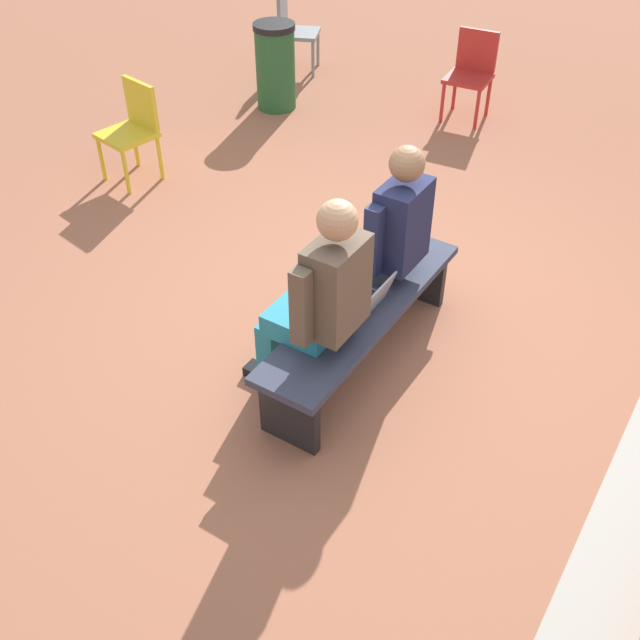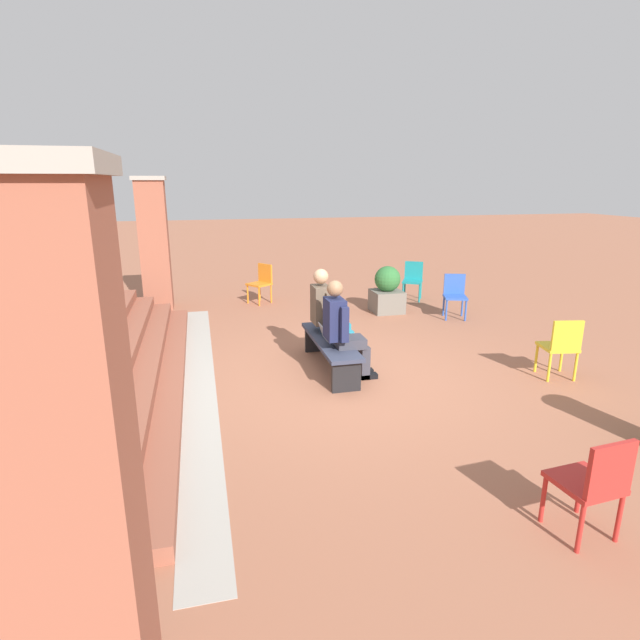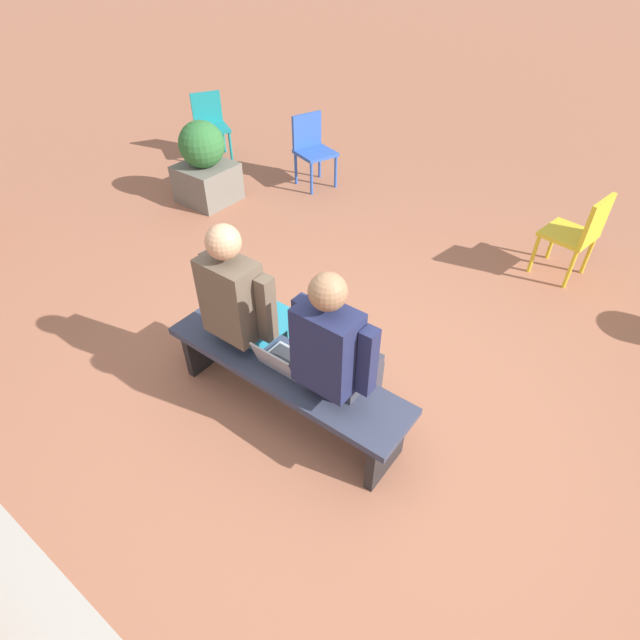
% 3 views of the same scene
% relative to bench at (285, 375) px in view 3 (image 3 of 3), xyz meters
% --- Properties ---
extents(ground_plane, '(60.00, 60.00, 0.00)m').
position_rel_bench_xyz_m(ground_plane, '(-0.35, -0.07, -0.35)').
color(ground_plane, '#9E6047').
extents(concrete_strip, '(7.53, 0.40, 0.01)m').
position_rel_bench_xyz_m(concrete_strip, '(-0.00, 1.80, -0.35)').
color(concrete_strip, '#A8A399').
rests_on(concrete_strip, ground).
extents(bench, '(1.80, 0.44, 0.45)m').
position_rel_bench_xyz_m(bench, '(0.00, 0.00, 0.00)').
color(bench, '#33384C').
rests_on(bench, ground).
extents(person_student, '(0.55, 0.69, 1.35)m').
position_rel_bench_xyz_m(person_student, '(-0.37, -0.07, 0.37)').
color(person_student, '#383842').
rests_on(person_student, ground).
extents(person_adult, '(0.56, 0.71, 1.37)m').
position_rel_bench_xyz_m(person_adult, '(0.38, -0.07, 0.38)').
color(person_adult, teal).
rests_on(person_adult, ground).
extents(laptop, '(0.32, 0.29, 0.21)m').
position_rel_bench_xyz_m(laptop, '(0.00, 0.01, 0.15)').
color(laptop, '#9EA0A5').
rests_on(laptop, bench).
extents(plastic_chair_mid_courtyard, '(0.49, 0.49, 0.84)m').
position_rel_bench_xyz_m(plastic_chair_mid_courtyard, '(-1.06, -2.90, 0.13)').
color(plastic_chair_mid_courtyard, gold).
rests_on(plastic_chair_mid_courtyard, ground).
extents(plastic_chair_foreground, '(0.53, 0.53, 0.84)m').
position_rel_bench_xyz_m(plastic_chair_foreground, '(2.14, -3.06, 0.13)').
color(plastic_chair_foreground, '#2D56B7').
rests_on(plastic_chair_foreground, ground).
extents(plastic_chair_near_bench_right, '(0.57, 0.57, 0.84)m').
position_rel_bench_xyz_m(plastic_chair_near_bench_right, '(3.78, -2.91, 0.13)').
color(plastic_chair_near_bench_right, teal).
rests_on(plastic_chair_near_bench_right, ground).
extents(planter, '(0.60, 0.60, 0.94)m').
position_rel_bench_xyz_m(planter, '(2.85, -1.94, 0.08)').
color(planter, '#6B665B').
rests_on(planter, ground).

